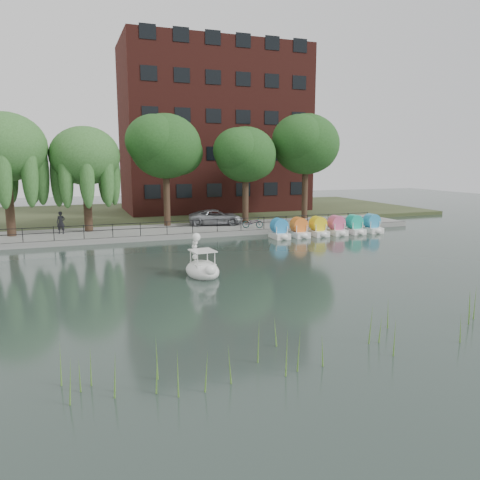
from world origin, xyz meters
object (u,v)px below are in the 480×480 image
minivan (216,216)px  swan_boat (202,267)px  bicycle (253,222)px  pedestrian (61,221)px

minivan → swan_boat: 16.57m
swan_boat → minivan: bearing=64.9°
minivan → bicycle: (2.28, -2.89, -0.25)m
bicycle → swan_boat: bearing=171.5°
minivan → pedestrian: 12.64m
bicycle → swan_boat: swan_boat is taller
bicycle → minivan: bearing=61.8°
minivan → bicycle: minivan is taller
minivan → swan_boat: bearing=173.3°
minivan → pedestrian: (-12.61, -0.77, 0.23)m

